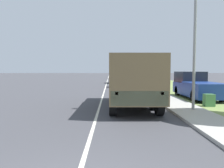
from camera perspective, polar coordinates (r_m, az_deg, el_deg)
ground_plane at (r=42.98m, az=-1.17°, el=0.99°), size 180.00×180.00×0.00m
lane_centre_stripe at (r=42.98m, az=-1.17°, el=0.99°), size 0.12×120.00×0.00m
sidewalk_right at (r=43.15m, az=4.82°, el=1.06°), size 1.80×120.00×0.12m
grass_strip_right at (r=43.76m, az=10.56°, el=0.99°), size 7.00×120.00×0.02m
military_truck at (r=12.14m, az=5.11°, el=1.42°), size 2.44×7.02×2.77m
car_nearest_ahead at (r=25.84m, az=2.82°, el=0.84°), size 1.89×4.41×1.74m
car_second_ahead at (r=33.74m, az=0.98°, el=1.39°), size 1.95×4.50×1.52m
car_third_ahead at (r=48.60m, az=0.76°, el=2.10°), size 1.84×3.92×1.48m
car_fourth_ahead at (r=57.48m, az=1.18°, el=2.46°), size 1.81×4.75×1.73m
pickup_truck at (r=17.16m, az=21.01°, el=-0.47°), size 2.03×5.33×1.92m
lamp_post at (r=11.69m, az=19.96°, el=15.22°), size 1.69×0.24×7.33m
utility_box at (r=13.54m, az=23.99°, el=-3.88°), size 0.55×0.45×0.70m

